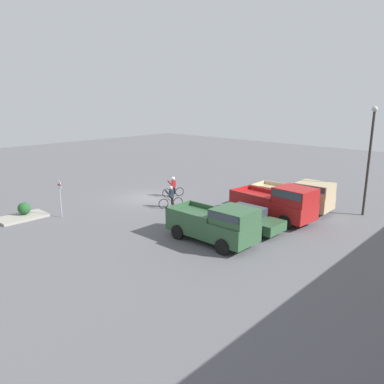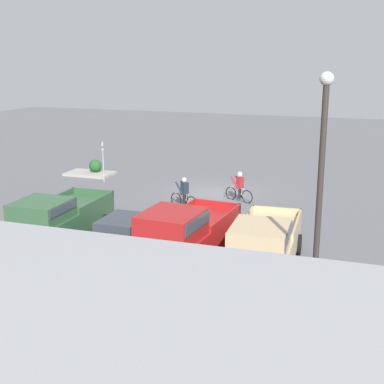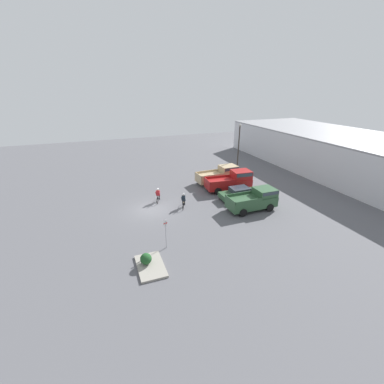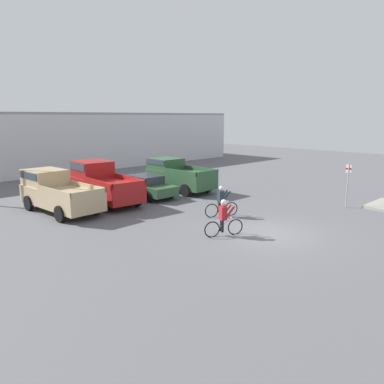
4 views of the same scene
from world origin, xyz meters
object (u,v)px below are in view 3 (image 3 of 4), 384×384
(lamppost, at_px, (239,146))
(cyclist_1, at_px, (158,195))
(pickup_truck_2, at_px, (255,199))
(cyclist_0, at_px, (184,200))
(pickup_truck_1, at_px, (232,180))
(shrub, at_px, (146,259))
(fire_lane_sign, at_px, (166,231))
(sedan_0, at_px, (239,193))
(pickup_truck_0, at_px, (220,174))

(lamppost, bearing_deg, cyclist_1, -67.68)
(pickup_truck_2, xyz_separation_m, cyclist_0, (-2.97, -6.65, -0.33))
(pickup_truck_1, bearing_deg, cyclist_0, -69.99)
(pickup_truck_2, height_order, shrub, pickup_truck_2)
(shrub, bearing_deg, cyclist_0, 145.57)
(fire_lane_sign, distance_m, shrub, 2.66)
(pickup_truck_2, relative_size, shrub, 6.22)
(cyclist_1, distance_m, fire_lane_sign, 8.89)
(cyclist_0, relative_size, cyclist_1, 1.01)
(cyclist_0, bearing_deg, pickup_truck_1, 110.01)
(lamppost, bearing_deg, cyclist_0, -54.56)
(pickup_truck_1, relative_size, pickup_truck_2, 1.11)
(sedan_0, relative_size, cyclist_1, 2.75)
(pickup_truck_0, relative_size, lamppost, 0.78)
(cyclist_0, distance_m, shrub, 9.74)
(pickup_truck_2, distance_m, lamppost, 11.63)
(sedan_0, relative_size, lamppost, 0.64)
(pickup_truck_1, relative_size, shrub, 6.93)
(pickup_truck_2, bearing_deg, sedan_0, -177.28)
(pickup_truck_0, bearing_deg, sedan_0, -3.97)
(sedan_0, distance_m, lamppost, 9.38)
(sedan_0, distance_m, cyclist_0, 6.52)
(pickup_truck_1, height_order, cyclist_1, pickup_truck_1)
(cyclist_1, relative_size, fire_lane_sign, 0.66)
(cyclist_0, bearing_deg, sedan_0, 88.45)
(pickup_truck_0, distance_m, fire_lane_sign, 15.87)
(pickup_truck_2, xyz_separation_m, shrub, (5.06, -12.16, -0.55))
(pickup_truck_1, distance_m, lamppost, 6.74)
(lamppost, bearing_deg, pickup_truck_1, -35.23)
(pickup_truck_1, distance_m, cyclist_1, 9.25)
(pickup_truck_2, relative_size, cyclist_1, 3.06)
(pickup_truck_1, xyz_separation_m, shrub, (10.62, -12.60, -0.65))
(pickup_truck_1, xyz_separation_m, pickup_truck_2, (5.56, -0.44, -0.10))
(cyclist_0, xyz_separation_m, shrub, (8.04, -5.51, -0.22))
(cyclist_1, bearing_deg, fire_lane_sign, -9.51)
(cyclist_1, height_order, lamppost, lamppost)
(cyclist_1, bearing_deg, cyclist_0, 42.94)
(pickup_truck_2, bearing_deg, pickup_truck_1, 175.45)
(cyclist_1, relative_size, lamppost, 0.23)
(cyclist_0, height_order, cyclist_1, cyclist_1)
(pickup_truck_2, xyz_separation_m, fire_lane_sign, (3.46, -10.26, 0.40))
(pickup_truck_0, distance_m, pickup_truck_2, 8.42)
(pickup_truck_1, xyz_separation_m, cyclist_0, (2.58, -7.09, -0.43))
(sedan_0, bearing_deg, cyclist_1, -106.00)
(pickup_truck_0, height_order, cyclist_0, pickup_truck_0)
(cyclist_1, relative_size, shrub, 2.03)
(pickup_truck_1, bearing_deg, pickup_truck_2, -4.55)
(pickup_truck_1, relative_size, cyclist_1, 3.41)
(pickup_truck_0, relative_size, pickup_truck_1, 0.99)
(sedan_0, height_order, fire_lane_sign, fire_lane_sign)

